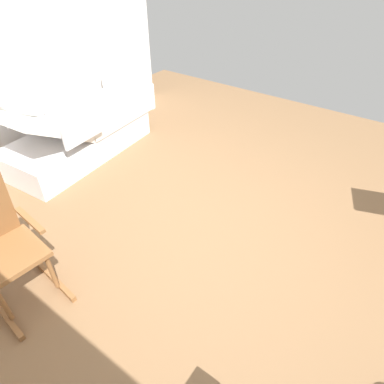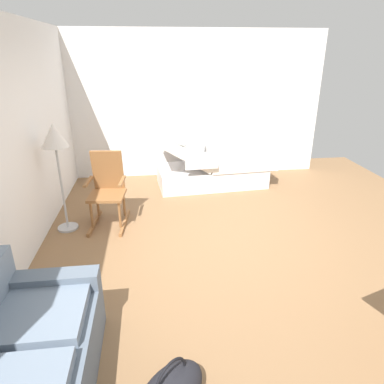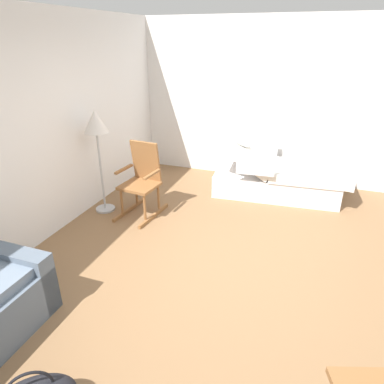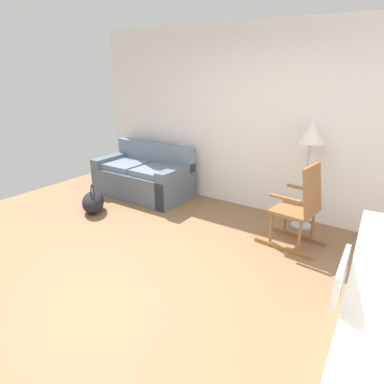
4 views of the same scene
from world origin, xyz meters
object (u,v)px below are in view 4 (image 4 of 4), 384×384
rocking_chair (300,208)px  floor_lamp (311,139)px  duffel_bag (93,202)px  couch (144,178)px

rocking_chair → floor_lamp: size_ratio=0.71×
floor_lamp → duffel_bag: floor_lamp is taller
couch → rocking_chair: size_ratio=1.53×
floor_lamp → duffel_bag: 3.26m
couch → duffel_bag: 1.03m
floor_lamp → duffel_bag: bearing=-155.4°
couch → rocking_chair: (2.79, -0.30, 0.20)m
couch → duffel_bag: size_ratio=2.56×
couch → duffel_bag: (-0.13, -1.01, -0.15)m
couch → duffel_bag: bearing=-97.6°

